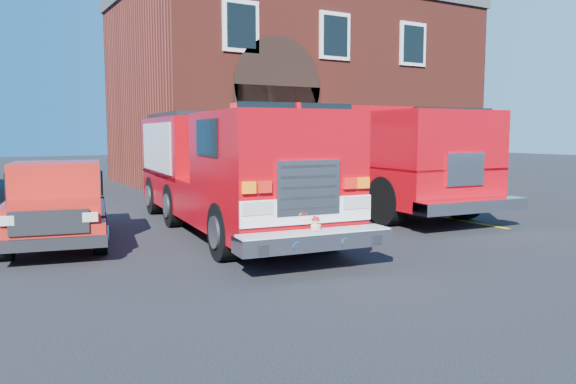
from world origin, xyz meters
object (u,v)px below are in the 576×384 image
fire_station (291,91)px  pickup_truck (59,204)px  fire_engine (227,168)px  secondary_truck (359,153)px

fire_station → pickup_truck: 16.39m
fire_station → fire_engine: (-8.33, -11.18, -2.79)m
fire_engine → pickup_truck: bearing=171.9°
fire_station → pickup_truck: size_ratio=2.80×
fire_station → fire_engine: size_ratio=1.62×
fire_station → pickup_truck: bearing=-138.3°
pickup_truck → secondary_truck: size_ratio=0.56×
fire_engine → secondary_truck: size_ratio=0.98×
fire_engine → pickup_truck: (-3.64, 0.52, -0.66)m
fire_station → fire_engine: 14.22m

